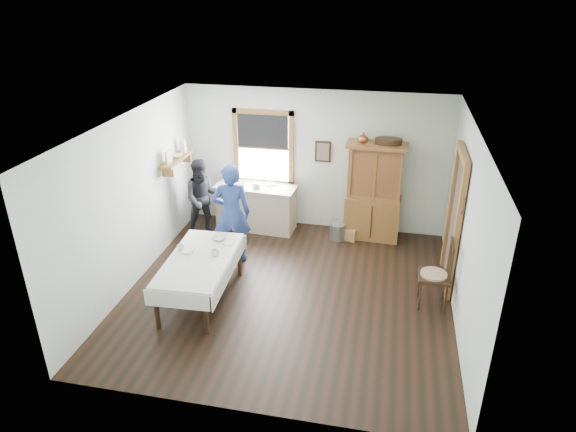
% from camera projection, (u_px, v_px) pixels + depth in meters
% --- Properties ---
extents(room, '(5.01, 5.01, 2.70)m').
position_uv_depth(room, '(289.00, 215.00, 7.53)').
color(room, black).
rests_on(room, ground).
extents(window, '(1.18, 0.07, 1.48)m').
position_uv_depth(window, '(263.00, 144.00, 9.78)').
color(window, white).
rests_on(window, room).
extents(doorway, '(0.09, 1.14, 2.22)m').
position_uv_depth(doorway, '(455.00, 217.00, 7.91)').
color(doorway, '#4C3F36').
rests_on(doorway, room).
extents(wall_shelf, '(0.24, 1.00, 0.44)m').
position_uv_depth(wall_shelf, '(177.00, 157.00, 9.24)').
color(wall_shelf, '#9B6330').
rests_on(wall_shelf, room).
extents(framed_picture, '(0.30, 0.04, 0.40)m').
position_uv_depth(framed_picture, '(323.00, 152.00, 9.60)').
color(framed_picture, '#331E12').
rests_on(framed_picture, room).
extents(rug_beater, '(0.01, 0.27, 0.27)m').
position_uv_depth(rug_beater, '(464.00, 197.00, 7.19)').
color(rug_beater, black).
rests_on(rug_beater, room).
extents(work_counter, '(1.59, 0.70, 0.89)m').
position_uv_depth(work_counter, '(256.00, 207.00, 10.00)').
color(work_counter, tan).
rests_on(work_counter, room).
extents(china_hutch, '(1.10, 0.56, 1.85)m').
position_uv_depth(china_hutch, '(374.00, 192.00, 9.44)').
color(china_hutch, '#9B6330').
rests_on(china_hutch, room).
extents(dining_table, '(1.03, 1.86, 0.73)m').
position_uv_depth(dining_table, '(201.00, 279.00, 7.78)').
color(dining_table, white).
rests_on(dining_table, room).
extents(spindle_chair, '(0.52, 0.52, 1.09)m').
position_uv_depth(spindle_chair, '(435.00, 273.00, 7.58)').
color(spindle_chair, '#331E12').
rests_on(spindle_chair, room).
extents(pail, '(0.31, 0.31, 0.32)m').
position_uv_depth(pail, '(338.00, 231.00, 9.69)').
color(pail, gray).
rests_on(pail, room).
extents(wicker_basket, '(0.43, 0.36, 0.22)m').
position_uv_depth(wicker_basket, '(348.00, 233.00, 9.74)').
color(wicker_basket, '#A47B4A').
rests_on(wicker_basket, room).
extents(woman_blue, '(0.68, 0.53, 1.64)m').
position_uv_depth(woman_blue, '(232.00, 217.00, 8.72)').
color(woman_blue, navy).
rests_on(woman_blue, room).
extents(figure_dark, '(0.84, 0.77, 1.40)m').
position_uv_depth(figure_dark, '(204.00, 201.00, 9.64)').
color(figure_dark, black).
rests_on(figure_dark, room).
extents(table_cup_a, '(0.16, 0.16, 0.10)m').
position_uv_depth(table_cup_a, '(215.00, 253.00, 7.68)').
color(table_cup_a, silver).
rests_on(table_cup_a, dining_table).
extents(table_cup_b, '(0.12, 0.12, 0.10)m').
position_uv_depth(table_cup_b, '(181.00, 248.00, 7.80)').
color(table_cup_b, silver).
rests_on(table_cup_b, dining_table).
extents(table_bowl, '(0.26, 0.26, 0.06)m').
position_uv_depth(table_bowl, '(219.00, 238.00, 8.15)').
color(table_bowl, silver).
rests_on(table_bowl, dining_table).
extents(counter_book, '(0.25, 0.27, 0.02)m').
position_uv_depth(counter_book, '(265.00, 184.00, 9.86)').
color(counter_book, '#745F4D').
rests_on(counter_book, work_counter).
extents(counter_bowl, '(0.23, 0.23, 0.06)m').
position_uv_depth(counter_bowl, '(241.00, 185.00, 9.77)').
color(counter_bowl, silver).
rests_on(counter_bowl, work_counter).
extents(shelf_bowl, '(0.22, 0.22, 0.05)m').
position_uv_depth(shelf_bowl, '(177.00, 156.00, 9.24)').
color(shelf_bowl, silver).
rests_on(shelf_bowl, wall_shelf).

